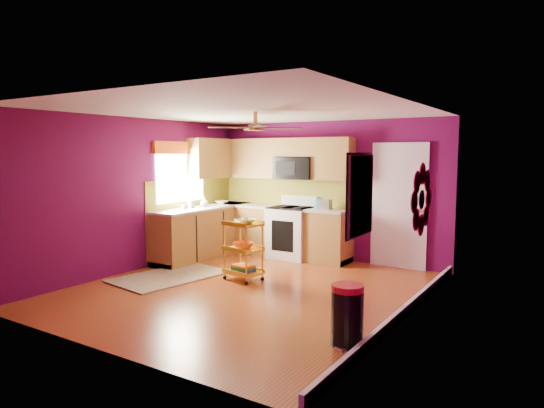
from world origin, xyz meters
The scene contains 18 objects.
ground centered at (0.00, 0.00, 0.00)m, with size 5.00×5.00×0.00m, color maroon.
room_envelope centered at (0.03, 0.00, 1.63)m, with size 4.54×5.04×2.52m.
lower_cabinets centered at (-1.35, 1.82, 0.43)m, with size 2.81×2.31×0.94m.
electric_range centered at (-0.55, 2.17, 0.48)m, with size 0.76×0.66×1.13m.
upper_cabinetry centered at (-1.24, 2.17, 1.80)m, with size 2.80×2.30×1.26m.
left_window centered at (-2.22, 1.05, 1.74)m, with size 0.08×1.35×1.08m.
panel_door centered at (1.35, 2.47, 1.02)m, with size 0.95×0.11×2.15m.
right_wall_art centered at (2.23, -0.34, 1.44)m, with size 0.04×2.74×1.04m.
ceiling_fan centered at (0.00, 0.20, 2.29)m, with size 1.01×1.01×0.26m.
shag_rug centered at (-1.44, -0.07, 0.01)m, with size 1.05×1.71×0.02m, color #331D11.
rolling_cart centered at (-0.37, 0.41, 0.50)m, with size 0.61×0.49×0.98m.
trash_can centered at (1.99, -1.09, 0.31)m, with size 0.40×0.41×0.62m.
teal_kettle centered at (0.00, 2.20, 1.02)m, with size 0.18×0.18×0.21m.
toaster centered at (0.12, 2.17, 1.03)m, with size 0.22×0.15×0.18m, color beige.
soap_bottle_a centered at (-2.01, 1.07, 1.04)m, with size 0.09×0.09×0.20m, color #EA3F72.
soap_bottle_b centered at (-1.96, 1.38, 1.03)m, with size 0.14×0.14×0.19m, color white.
counter_dish centered at (-1.99, 1.94, 0.97)m, with size 0.23×0.23×0.06m, color white.
counter_cup centered at (-1.95, 0.85, 0.99)m, with size 0.12×0.12×0.09m, color white.
Camera 1 is at (3.87, -5.45, 1.92)m, focal length 32.00 mm.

